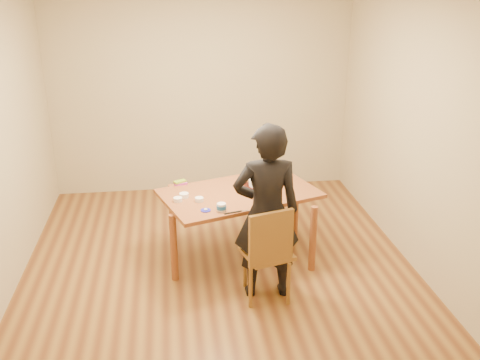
{
  "coord_description": "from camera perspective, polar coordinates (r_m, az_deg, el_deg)",
  "views": [
    {
      "loc": [
        -0.44,
        -4.81,
        2.87
      ],
      "look_at": [
        0.24,
        0.17,
        0.9
      ],
      "focal_mm": 40.0,
      "sensor_mm": 36.0,
      "label": 1
    }
  ],
  "objects": [
    {
      "name": "frosting_dome",
      "position": [
        5.59,
        1.98,
        0.16
      ],
      "size": [
        0.2,
        0.2,
        0.03
      ],
      "primitive_type": "ellipsoid",
      "color": "white",
      "rests_on": "cake"
    },
    {
      "name": "cake",
      "position": [
        5.6,
        1.97,
        -0.27
      ],
      "size": [
        0.2,
        0.2,
        0.06
      ],
      "primitive_type": "cylinder",
      "color": "white",
      "rests_on": "cake_plate"
    },
    {
      "name": "dining_table",
      "position": [
        5.51,
        -0.07,
        -1.46
      ],
      "size": [
        1.76,
        1.36,
        0.04
      ],
      "primitive_type": "cube",
      "rotation": [
        0.0,
        0.0,
        0.32
      ],
      "color": "brown",
      "rests_on": "floor"
    },
    {
      "name": "candy_box_pink",
      "position": [
        5.73,
        -6.36,
        -0.36
      ],
      "size": [
        0.15,
        0.1,
        0.02
      ],
      "primitive_type": "cube",
      "rotation": [
        0.0,
        0.0,
        0.24
      ],
      "color": "#EC3782",
      "rests_on": "dining_table"
    },
    {
      "name": "person",
      "position": [
        4.83,
        2.85,
        -3.51
      ],
      "size": [
        0.62,
        0.42,
        1.68
      ],
      "primitive_type": "imported",
      "rotation": [
        0.0,
        0.0,
        3.12
      ],
      "color": "black",
      "rests_on": "floor"
    },
    {
      "name": "frosting_tub",
      "position": [
        5.07,
        -2.0,
        -2.91
      ],
      "size": [
        0.09,
        0.09,
        0.08
      ],
      "primitive_type": "cylinder",
      "color": "white",
      "rests_on": "dining_table"
    },
    {
      "name": "ramekin_green",
      "position": [
        5.29,
        -4.37,
        -2.08
      ],
      "size": [
        0.08,
        0.08,
        0.04
      ],
      "primitive_type": "cylinder",
      "color": "white",
      "rests_on": "dining_table"
    },
    {
      "name": "ramekin_yellow",
      "position": [
        5.39,
        -5.99,
        -1.64
      ],
      "size": [
        0.09,
        0.09,
        0.04
      ],
      "primitive_type": "cylinder",
      "color": "white",
      "rests_on": "dining_table"
    },
    {
      "name": "candy_box_green",
      "position": [
        5.73,
        -6.42,
        -0.16
      ],
      "size": [
        0.14,
        0.12,
        0.02
      ],
      "primitive_type": "cube",
      "rotation": [
        0.0,
        0.0,
        0.48
      ],
      "color": "#1C991D",
      "rests_on": "candy_box_pink"
    },
    {
      "name": "cake_plate",
      "position": [
        5.62,
        1.97,
        -0.68
      ],
      "size": [
        0.3,
        0.3,
        0.02
      ],
      "primitive_type": "cylinder",
      "color": "#BA140C",
      "rests_on": "dining_table"
    },
    {
      "name": "ramekin_multi",
      "position": [
        5.31,
        -6.65,
        -2.08
      ],
      "size": [
        0.09,
        0.09,
        0.04
      ],
      "primitive_type": "cylinder",
      "color": "white",
      "rests_on": "dining_table"
    },
    {
      "name": "frosting_lid",
      "position": [
        5.09,
        -3.68,
        -3.24
      ],
      "size": [
        0.1,
        0.1,
        0.01
      ],
      "primitive_type": "cylinder",
      "color": "#1B1AAB",
      "rests_on": "dining_table"
    },
    {
      "name": "spatula",
      "position": [
        5.04,
        -0.76,
        -3.48
      ],
      "size": [
        0.18,
        0.06,
        0.01
      ],
      "primitive_type": "cube",
      "rotation": [
        0.0,
        0.0,
        0.24
      ],
      "color": "black",
      "rests_on": "dining_table"
    },
    {
      "name": "room_shell",
      "position": [
        5.39,
        -2.75,
        4.98
      ],
      "size": [
        4.0,
        4.5,
        2.7
      ],
      "color": "brown",
      "rests_on": "ground"
    },
    {
      "name": "frosting_dollop",
      "position": [
        5.09,
        -3.69,
        -3.11
      ],
      "size": [
        0.04,
        0.04,
        0.02
      ],
      "primitive_type": "ellipsoid",
      "color": "white",
      "rests_on": "frosting_lid"
    },
    {
      "name": "dining_chair",
      "position": [
        4.97,
        2.86,
        -7.8
      ],
      "size": [
        0.51,
        0.51,
        0.04
      ],
      "primitive_type": "cube",
      "rotation": [
        0.0,
        0.0,
        0.28
      ],
      "color": "brown",
      "rests_on": "floor"
    }
  ]
}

